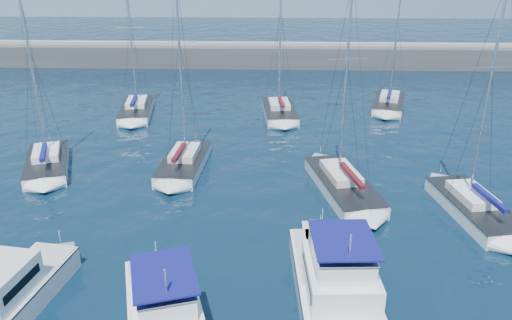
{
  "coord_description": "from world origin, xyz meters",
  "views": [
    {
      "loc": [
        1.59,
        -23.23,
        16.09
      ],
      "look_at": [
        0.52,
        7.82,
        3.0
      ],
      "focal_mm": 35.0,
      "sensor_mm": 36.0,
      "label": 1
    }
  ],
  "objects_px": {
    "motor_yacht_port_outer": "(13,293)",
    "sailboat_mid_e": "(474,207)",
    "motor_yacht_stbd_outer": "(330,259)",
    "sailboat_mid_b": "(184,163)",
    "sailboat_back_c": "(389,103)",
    "sailboat_back_a": "(137,110)",
    "sailboat_back_b": "(280,111)",
    "motor_yacht_stbd_inner": "(336,285)",
    "sailboat_mid_a": "(47,163)",
    "sailboat_mid_d": "(343,185)"
  },
  "relations": [
    {
      "from": "motor_yacht_port_outer",
      "to": "motor_yacht_stbd_outer",
      "type": "height_order",
      "value": "same"
    },
    {
      "from": "sailboat_mid_a",
      "to": "sailboat_back_a",
      "type": "relative_size",
      "value": 1.08
    },
    {
      "from": "motor_yacht_stbd_outer",
      "to": "sailboat_back_c",
      "type": "bearing_deg",
      "value": 71.73
    },
    {
      "from": "sailboat_mid_b",
      "to": "sailboat_back_b",
      "type": "relative_size",
      "value": 0.92
    },
    {
      "from": "motor_yacht_port_outer",
      "to": "sailboat_back_a",
      "type": "xyz_separation_m",
      "value": [
        -2.07,
        31.07,
        -0.43
      ]
    },
    {
      "from": "sailboat_mid_e",
      "to": "sailboat_back_b",
      "type": "distance_m",
      "value": 24.16
    },
    {
      "from": "sailboat_back_b",
      "to": "motor_yacht_stbd_outer",
      "type": "bearing_deg",
      "value": -90.62
    },
    {
      "from": "motor_yacht_stbd_outer",
      "to": "sailboat_back_c",
      "type": "height_order",
      "value": "sailboat_back_c"
    },
    {
      "from": "sailboat_mid_a",
      "to": "sailboat_mid_d",
      "type": "xyz_separation_m",
      "value": [
        22.94,
        -3.17,
        -0.02
      ]
    },
    {
      "from": "sailboat_mid_d",
      "to": "sailboat_back_c",
      "type": "distance_m",
      "value": 22.2
    },
    {
      "from": "sailboat_back_c",
      "to": "motor_yacht_stbd_outer",
      "type": "bearing_deg",
      "value": -91.7
    },
    {
      "from": "sailboat_mid_a",
      "to": "sailboat_back_a",
      "type": "height_order",
      "value": "sailboat_mid_a"
    },
    {
      "from": "motor_yacht_port_outer",
      "to": "sailboat_back_b",
      "type": "height_order",
      "value": "sailboat_back_b"
    },
    {
      "from": "sailboat_back_b",
      "to": "sailboat_mid_a",
      "type": "bearing_deg",
      "value": -148.02
    },
    {
      "from": "motor_yacht_stbd_inner",
      "to": "sailboat_mid_a",
      "type": "bearing_deg",
      "value": 140.11
    },
    {
      "from": "motor_yacht_port_outer",
      "to": "sailboat_back_b",
      "type": "distance_m",
      "value": 33.55
    },
    {
      "from": "sailboat_mid_a",
      "to": "sailboat_back_a",
      "type": "bearing_deg",
      "value": 56.65
    },
    {
      "from": "motor_yacht_port_outer",
      "to": "motor_yacht_stbd_inner",
      "type": "bearing_deg",
      "value": 11.76
    },
    {
      "from": "motor_yacht_stbd_outer",
      "to": "sailboat_back_b",
      "type": "bearing_deg",
      "value": 94.04
    },
    {
      "from": "sailboat_back_b",
      "to": "sailboat_back_a",
      "type": "bearing_deg",
      "value": 173.84
    },
    {
      "from": "motor_yacht_stbd_inner",
      "to": "sailboat_back_b",
      "type": "distance_m",
      "value": 30.1
    },
    {
      "from": "sailboat_mid_e",
      "to": "sailboat_back_b",
      "type": "bearing_deg",
      "value": 112.14
    },
    {
      "from": "sailboat_mid_e",
      "to": "sailboat_mid_a",
      "type": "bearing_deg",
      "value": 159.25
    },
    {
      "from": "motor_yacht_stbd_outer",
      "to": "sailboat_back_a",
      "type": "bearing_deg",
      "value": 121.35
    },
    {
      "from": "sailboat_mid_b",
      "to": "sailboat_back_c",
      "type": "xyz_separation_m",
      "value": [
        19.78,
        17.28,
        -0.01
      ]
    },
    {
      "from": "motor_yacht_port_outer",
      "to": "motor_yacht_stbd_inner",
      "type": "height_order",
      "value": "motor_yacht_stbd_inner"
    },
    {
      "from": "motor_yacht_stbd_inner",
      "to": "sailboat_back_a",
      "type": "bearing_deg",
      "value": 117.16
    },
    {
      "from": "motor_yacht_stbd_outer",
      "to": "sailboat_mid_e",
      "type": "relative_size",
      "value": 0.43
    },
    {
      "from": "motor_yacht_port_outer",
      "to": "sailboat_back_c",
      "type": "bearing_deg",
      "value": 62.17
    },
    {
      "from": "motor_yacht_stbd_outer",
      "to": "sailboat_mid_b",
      "type": "bearing_deg",
      "value": 125.52
    },
    {
      "from": "sailboat_mid_e",
      "to": "sailboat_back_a",
      "type": "distance_m",
      "value": 34.61
    },
    {
      "from": "sailboat_mid_b",
      "to": "sailboat_mid_d",
      "type": "distance_m",
      "value": 12.62
    },
    {
      "from": "sailboat_back_c",
      "to": "sailboat_mid_d",
      "type": "bearing_deg",
      "value": -94.57
    },
    {
      "from": "motor_yacht_port_outer",
      "to": "sailboat_back_b",
      "type": "xyz_separation_m",
      "value": [
        13.04,
        30.92,
        -0.39
      ]
    },
    {
      "from": "motor_yacht_stbd_inner",
      "to": "sailboat_mid_b",
      "type": "distance_m",
      "value": 19.06
    },
    {
      "from": "motor_yacht_port_outer",
      "to": "sailboat_mid_b",
      "type": "distance_m",
      "value": 17.86
    },
    {
      "from": "sailboat_mid_b",
      "to": "sailboat_back_c",
      "type": "distance_m",
      "value": 26.26
    },
    {
      "from": "motor_yacht_stbd_inner",
      "to": "sailboat_back_a",
      "type": "relative_size",
      "value": 0.67
    },
    {
      "from": "motor_yacht_stbd_inner",
      "to": "sailboat_back_b",
      "type": "relative_size",
      "value": 0.55
    },
    {
      "from": "sailboat_back_b",
      "to": "sailboat_back_c",
      "type": "bearing_deg",
      "value": 10.15
    },
    {
      "from": "sailboat_mid_a",
      "to": "motor_yacht_stbd_inner",
      "type": "bearing_deg",
      "value": -56.75
    },
    {
      "from": "sailboat_back_a",
      "to": "sailboat_back_b",
      "type": "relative_size",
      "value": 0.82
    },
    {
      "from": "motor_yacht_stbd_outer",
      "to": "sailboat_mid_e",
      "type": "xyz_separation_m",
      "value": [
        10.16,
        6.92,
        -0.41
      ]
    },
    {
      "from": "motor_yacht_port_outer",
      "to": "sailboat_mid_e",
      "type": "height_order",
      "value": "sailboat_mid_e"
    },
    {
      "from": "motor_yacht_port_outer",
      "to": "motor_yacht_stbd_inner",
      "type": "xyz_separation_m",
      "value": [
        15.48,
        0.92,
        0.19
      ]
    },
    {
      "from": "motor_yacht_port_outer",
      "to": "sailboat_back_a",
      "type": "relative_size",
      "value": 0.53
    },
    {
      "from": "motor_yacht_stbd_outer",
      "to": "sailboat_mid_e",
      "type": "height_order",
      "value": "sailboat_mid_e"
    },
    {
      "from": "motor_yacht_stbd_inner",
      "to": "sailboat_mid_a",
      "type": "distance_m",
      "value": 26.24
    },
    {
      "from": "sailboat_back_a",
      "to": "sailboat_back_b",
      "type": "height_order",
      "value": "sailboat_back_b"
    },
    {
      "from": "motor_yacht_stbd_outer",
      "to": "sailboat_back_b",
      "type": "distance_m",
      "value": 27.67
    }
  ]
}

